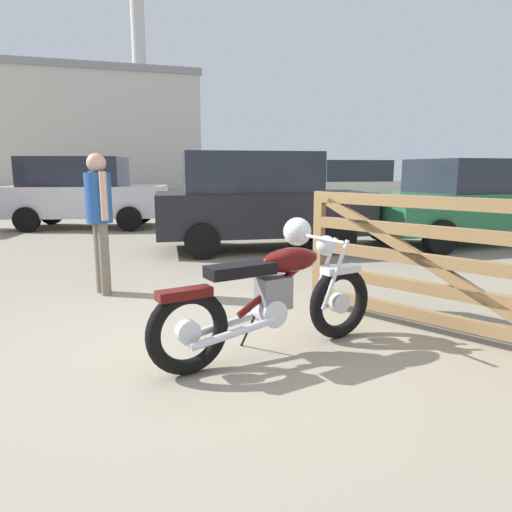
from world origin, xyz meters
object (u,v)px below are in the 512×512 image
timber_gate (459,261)px  pale_sedan_back (467,202)px  blue_hatchback_right (347,185)px  white_estate_far (83,192)px  bystander (99,209)px  dark_sedan_left (258,200)px  vintage_motorcycle (275,294)px

timber_gate → pale_sedan_back: size_ratio=0.51×
blue_hatchback_right → white_estate_far: (-8.55, -2.71, 0.00)m
pale_sedan_back → bystander: bearing=12.8°
pale_sedan_back → dark_sedan_left: bearing=-11.0°
bystander → pale_sedan_back: size_ratio=0.38×
bystander → white_estate_far: white_estate_far is taller
timber_gate → dark_sedan_left: (-0.48, 5.00, 0.21)m
timber_gate → white_estate_far: white_estate_far is taller
dark_sedan_left → vintage_motorcycle: bearing=-99.7°
blue_hatchback_right → bystander: bearing=54.4°
blue_hatchback_right → pale_sedan_back: bearing=86.3°
pale_sedan_back → blue_hatchback_right: (0.87, 7.35, 0.08)m
timber_gate → white_estate_far: (-3.98, 9.24, 0.21)m
white_estate_far → bystander: bearing=-72.5°
pale_sedan_back → white_estate_far: size_ratio=1.05×
vintage_motorcycle → white_estate_far: size_ratio=0.49×
vintage_motorcycle → timber_gate: bearing=-20.6°
bystander → white_estate_far: bearing=74.9°
bystander → blue_hatchback_right: size_ratio=0.42×
timber_gate → blue_hatchback_right: blue_hatchback_right is taller
bystander → dark_sedan_left: size_ratio=0.42×
pale_sedan_back → white_estate_far: 8.97m
timber_gate → dark_sedan_left: size_ratio=0.56×
timber_gate → blue_hatchback_right: size_ratio=0.56×
timber_gate → bystander: 3.90m
bystander → dark_sedan_left: (2.62, 2.65, -0.10)m
pale_sedan_back → dark_sedan_left: size_ratio=1.09×
bystander → blue_hatchback_right: (7.67, 9.60, -0.10)m
blue_hatchback_right → white_estate_far: same height
vintage_motorcycle → dark_sedan_left: size_ratio=0.51×
blue_hatchback_right → dark_sedan_left: same height
bystander → dark_sedan_left: dark_sedan_left is taller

